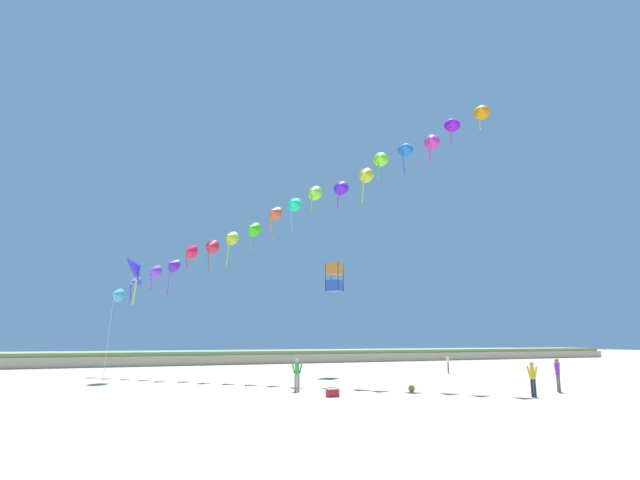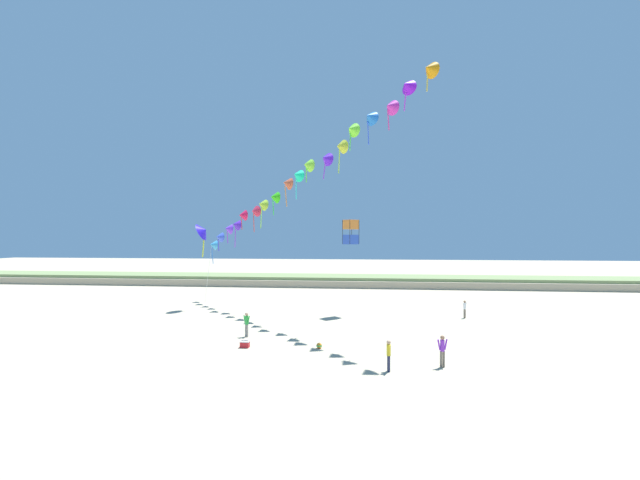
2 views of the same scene
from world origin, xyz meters
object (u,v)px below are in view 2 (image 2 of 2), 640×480
object	(u,v)px
person_near_right	(465,308)
large_kite_mid_trail	(203,231)
person_mid_center	(389,353)
large_kite_low_lead	(351,232)
person_far_left	(247,323)
beach_ball	(319,346)
person_near_left	(442,349)
beach_cooler	(245,344)

from	to	relation	value
person_near_right	large_kite_mid_trail	distance (m)	25.97
person_mid_center	large_kite_low_lead	world-z (taller)	large_kite_low_lead
person_far_left	beach_ball	distance (m)	6.18
person_near_left	person_mid_center	world-z (taller)	person_near_left
beach_cooler	large_kite_low_lead	bearing A→B (deg)	63.79
person_near_left	person_near_right	bearing A→B (deg)	73.36
large_kite_low_lead	beach_cooler	bearing A→B (deg)	-116.21
person_far_left	large_kite_mid_trail	distance (m)	15.46
person_far_left	beach_cooler	world-z (taller)	person_far_left
person_near_right	person_near_left	bearing A→B (deg)	-106.64
beach_ball	large_kite_mid_trail	bearing A→B (deg)	133.26
person_far_left	large_kite_mid_trail	bearing A→B (deg)	124.00
person_near_right	beach_cooler	size ratio (longest dim) A/B	2.71
large_kite_mid_trail	beach_cooler	world-z (taller)	large_kite_mid_trail
person_near_right	large_kite_mid_trail	world-z (taller)	large_kite_mid_trail
person_near_left	large_kite_low_lead	distance (m)	18.02
person_far_left	beach_ball	xyz separation A→B (m)	(5.53, -2.62, -0.83)
large_kite_low_lead	large_kite_mid_trail	bearing A→B (deg)	173.97
large_kite_mid_trail	beach_cooler	bearing A→B (deg)	-59.53
person_near_right	beach_ball	xyz separation A→B (m)	(-11.62, -11.67, -0.72)
person_near_left	beach_ball	size ratio (longest dim) A/B	4.84
person_near_right	person_far_left	xyz separation A→B (m)	(-17.15, -9.06, 0.11)
person_near_right	large_kite_mid_trail	size ratio (longest dim) A/B	0.43
person_near_left	person_mid_center	bearing A→B (deg)	-159.86
person_mid_center	person_far_left	distance (m)	11.94
person_mid_center	beach_ball	xyz separation A→B (m)	(-4.20, 4.30, -0.79)
person_mid_center	large_kite_low_lead	size ratio (longest dim) A/B	0.74
person_near_right	beach_cooler	world-z (taller)	person_near_right
person_far_left	large_kite_mid_trail	xyz separation A→B (m)	(-7.78, 11.53, 6.76)
large_kite_low_lead	large_kite_mid_trail	size ratio (longest dim) A/B	0.63
person_near_right	large_kite_low_lead	xyz separation A→B (m)	(-10.09, 0.90, 6.73)
beach_ball	person_far_left	bearing A→B (deg)	154.70
person_near_right	person_mid_center	xyz separation A→B (m)	(-7.41, -15.97, 0.06)
person_near_left	large_kite_low_lead	world-z (taller)	large_kite_low_lead
large_kite_mid_trail	person_mid_center	bearing A→B (deg)	-46.48
person_near_right	beach_ball	bearing A→B (deg)	-134.86
person_far_left	person_near_right	bearing A→B (deg)	27.84
person_far_left	large_kite_low_lead	xyz separation A→B (m)	(7.06, 9.96, 6.63)
person_near_right	person_mid_center	size ratio (longest dim) A/B	0.93
person_far_left	person_mid_center	bearing A→B (deg)	-35.37
person_far_left	large_kite_mid_trail	world-z (taller)	large_kite_mid_trail
person_near_left	large_kite_low_lead	size ratio (longest dim) A/B	0.77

